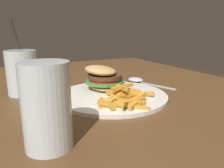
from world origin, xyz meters
name	(u,v)px	position (x,y,z in m)	size (l,w,h in m)	color
dining_table	(79,150)	(0.00, 0.00, 0.63)	(1.50, 1.27, 0.74)	brown
meal_plate_near	(109,88)	(0.06, -0.12, 0.76)	(0.31, 0.31, 0.09)	white
beer_glass	(47,108)	(-0.14, 0.10, 0.81)	(0.08, 0.08, 0.14)	silver
juice_glass	(22,74)	(0.20, 0.10, 0.80)	(0.09, 0.09, 0.22)	silver
spoon	(137,80)	(0.16, -0.28, 0.75)	(0.19, 0.09, 0.02)	silver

